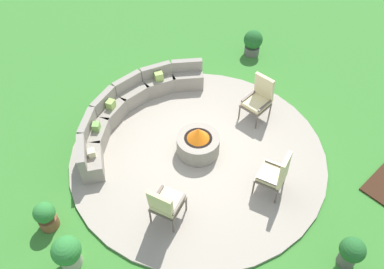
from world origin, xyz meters
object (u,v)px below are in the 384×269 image
Objects in this scene: potted_plant_0 at (67,253)px; curved_stone_bench at (131,107)px; potted_plant_2 at (351,252)px; potted_plant_1 at (253,42)px; lounge_chair_front_left at (165,203)px; lounge_chair_back_left at (259,98)px; lounge_chair_front_right at (276,174)px; potted_plant_3 at (46,215)px; fire_pit at (198,143)px.

curved_stone_bench is at bearing 37.57° from potted_plant_0.
potted_plant_2 is (0.61, -5.60, 0.04)m from curved_stone_bench.
potted_plant_0 is 0.97× the size of potted_plant_1.
lounge_chair_back_left reaches higher than lounge_chair_front_left.
curved_stone_bench is 5.59× the size of potted_plant_1.
potted_plant_1 reaches higher than potted_plant_0.
potted_plant_1 is at bearing 26.53° from lounge_chair_front_right.
lounge_chair_front_right is 0.93× the size of lounge_chair_back_left.
lounge_chair_back_left is at bearing -136.25° from potted_plant_1.
lounge_chair_front_left is at bearing 135.73° from lounge_chair_front_right.
curved_stone_bench is 3.24m from potted_plant_3.
lounge_chair_front_left is at bearing -152.04° from fire_pit.
lounge_chair_front_right is at bearing -77.52° from fire_pit.
lounge_chair_front_right is (2.04, -0.94, -0.00)m from lounge_chair_front_left.
lounge_chair_front_left is 3.58m from lounge_chair_back_left.
lounge_chair_front_left reaches higher than potted_plant_3.
lounge_chair_front_left is 1.01× the size of lounge_chair_front_right.
potted_plant_3 is (-3.36, 0.57, 0.01)m from fire_pit.
lounge_chair_front_right reaches higher than potted_plant_2.
potted_plant_2 is 5.54m from potted_plant_3.
lounge_chair_front_left is 3.36m from potted_plant_2.
potted_plant_1 is at bearing 56.21° from potted_plant_2.
lounge_chair_front_left is at bearing 97.84° from lounge_chair_back_left.
lounge_chair_front_left is 1.87m from potted_plant_0.
curved_stone_bench is 3.08m from lounge_chair_back_left.
potted_plant_2 is at bearing -86.98° from fire_pit.
potted_plant_2 is at bearing -50.04° from potted_plant_3.
lounge_chair_front_right is 1.64× the size of potted_plant_3.
lounge_chair_back_left is 5.31m from potted_plant_0.
fire_pit is 0.89× the size of lounge_chair_front_right.
lounge_chair_front_left is at bearing -154.17° from potted_plant_1.
potted_plant_1 is (7.29, 2.18, 0.01)m from potted_plant_0.
potted_plant_1 is (5.49, 2.66, -0.20)m from lounge_chair_front_left.
curved_stone_bench is 3.07m from lounge_chair_front_left.
potted_plant_2 reaches higher than potted_plant_3.
lounge_chair_front_right is 4.10m from potted_plant_0.
fire_pit is at bearing 6.49° from potted_plant_0.
potted_plant_1 is (4.27, -0.15, 0.06)m from curved_stone_bench.
lounge_chair_front_right is 1.45× the size of potted_plant_0.
lounge_chair_front_left reaches higher than potted_plant_1.
lounge_chair_front_right reaches higher than potted_plant_3.
lounge_chair_front_left is (-1.22, -2.80, 0.26)m from curved_stone_bench.
potted_plant_3 is (0.08, 0.96, -0.05)m from potted_plant_0.
lounge_chair_front_left reaches higher than fire_pit.
potted_plant_0 is at bearing -94.63° from potted_plant_3.
lounge_chair_back_left is 1.76× the size of potted_plant_3.
lounge_chair_front_left is 1.57× the size of potted_plant_2.
lounge_chair_back_left is 5.28m from potted_plant_3.
lounge_chair_back_left is (1.46, 1.69, 0.03)m from lounge_chair_front_right.
lounge_chair_front_right is at bearing -77.63° from curved_stone_bench.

